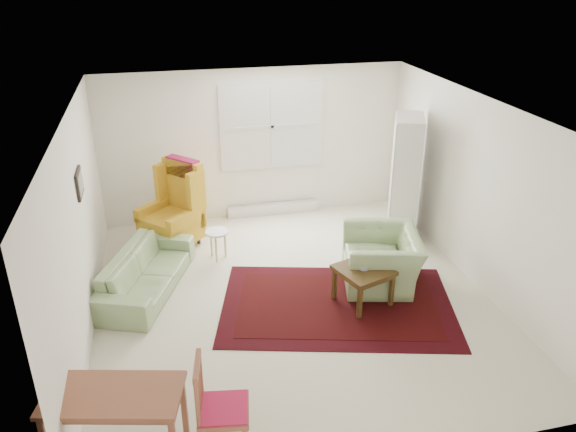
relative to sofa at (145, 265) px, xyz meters
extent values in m
cube|color=beige|center=(1.85, -0.65, -0.38)|extent=(5.00, 5.50, 0.01)
cube|color=white|center=(1.85, -0.65, 2.12)|extent=(5.00, 5.50, 0.01)
cube|color=white|center=(1.85, 2.10, 0.87)|extent=(5.00, 0.04, 2.50)
cube|color=white|center=(1.85, -3.40, 0.87)|extent=(5.00, 0.04, 2.50)
cube|color=white|center=(-0.65, -0.65, 0.87)|extent=(0.04, 5.50, 2.50)
cube|color=white|center=(4.35, -0.65, 0.87)|extent=(0.04, 5.50, 2.50)
cube|color=white|center=(2.15, 2.08, 1.17)|extent=(1.72, 0.06, 1.42)
cube|color=white|center=(2.15, 2.08, 1.17)|extent=(1.60, 0.02, 1.30)
cube|color=silver|center=(2.15, 2.02, -0.29)|extent=(1.60, 0.12, 0.18)
cube|color=black|center=(-0.63, -0.15, 1.27)|extent=(0.03, 0.42, 0.32)
cube|color=tan|center=(-0.61, -0.15, 1.27)|extent=(0.01, 0.34, 0.24)
imported|color=#87A26C|center=(0.00, 0.00, 0.00)|extent=(1.39, 2.03, 0.76)
imported|color=#87A26C|center=(3.11, -0.53, 0.05)|extent=(1.22, 1.32, 0.87)
camera|label=1|loc=(0.35, -6.70, 3.69)|focal=35.00mm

